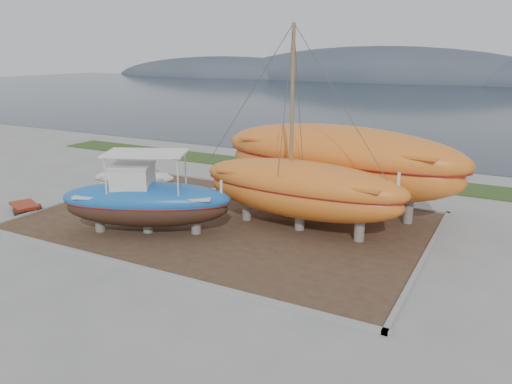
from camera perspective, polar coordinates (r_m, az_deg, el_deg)
The scene contains 11 objects.
ground at distance 20.65m, azimuth -9.27°, elevation -6.66°, with size 140.00×140.00×0.00m, color gray.
dirt_patch at distance 23.70m, azimuth -3.41°, elevation -3.39°, with size 18.00×12.00×0.06m, color #422D1E.
curb_frame at distance 23.69m, azimuth -3.41°, elevation -3.28°, with size 18.60×12.60×0.15m, color gray, non-canonical shape.
grass_strip at distance 33.63m, azimuth 6.93°, elevation 2.36°, with size 44.00×3.00×0.08m, color #284219.
sea at distance 86.17m, azimuth 20.62°, elevation 9.68°, with size 260.00×100.00×0.04m, color #17242E, non-canonical shape.
mountain_ridge at distance 140.71m, azimuth 23.96°, elevation 11.38°, with size 200.00×36.00×20.00m, color #333D49, non-canonical shape.
blue_caique at distance 22.21m, azimuth -12.47°, elevation -0.12°, with size 7.48×2.34×3.60m, color #1C60B2, non-canonical shape.
white_dinghy at distance 28.48m, azimuth -13.70°, elevation 0.99°, with size 4.54×1.70×1.36m, color silver, non-canonical shape.
orange_sailboat at distance 21.54m, azimuth 5.27°, elevation 6.89°, with size 9.60×2.83×8.87m, color orange, non-canonical shape.
orange_bare_hull at distance 25.09m, azimuth 9.27°, elevation 2.55°, with size 12.72×3.81×4.17m, color orange, non-canonical shape.
red_trailer at distance 27.86m, azimuth -24.94°, elevation -1.60°, with size 2.57×1.29×0.36m, color #9F2711, non-canonical shape.
Camera 1 is at (11.84, -14.99, 7.85)m, focal length 35.00 mm.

